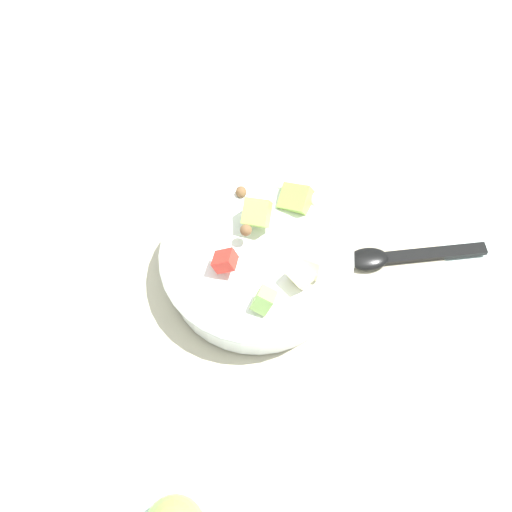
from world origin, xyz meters
TOP-DOWN VIEW (x-y plane):
  - ground_plane at (0.00, 0.00)m, footprint 2.40×2.40m
  - placemat at (0.00, 0.00)m, footprint 0.50×0.33m
  - salad_bowl at (0.01, -0.00)m, footprint 0.25×0.25m
  - serving_spoon at (-0.18, 0.02)m, footprint 0.20×0.05m

SIDE VIEW (x-z plane):
  - ground_plane at x=0.00m, z-range 0.00..0.00m
  - placemat at x=0.00m, z-range 0.00..0.01m
  - serving_spoon at x=-0.18m, z-range 0.00..0.02m
  - salad_bowl at x=0.01m, z-range -0.01..0.10m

